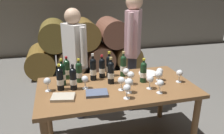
# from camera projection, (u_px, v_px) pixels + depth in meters

# --- Properties ---
(cellar_back_wall) EXTENTS (10.00, 0.24, 2.80)m
(cellar_back_wall) POSITION_uv_depth(u_px,v_px,m) (75.00, 2.00, 5.99)
(cellar_back_wall) COLOR gray
(cellar_back_wall) RESTS_ON ground_plane
(barrel_stack) EXTENTS (2.49, 0.90, 1.15)m
(barrel_stack) POSITION_uv_depth(u_px,v_px,m) (84.00, 47.00, 4.83)
(barrel_stack) COLOR brown
(barrel_stack) RESTS_ON ground_plane
(dining_table) EXTENTS (1.70, 0.90, 0.76)m
(dining_table) POSITION_uv_depth(u_px,v_px,m) (117.00, 93.00, 2.42)
(dining_table) COLOR brown
(dining_table) RESTS_ON ground_plane
(wine_bottle_0) EXTENTS (0.07, 0.07, 0.28)m
(wine_bottle_0) POSITION_uv_depth(u_px,v_px,m) (79.00, 72.00, 2.45)
(wine_bottle_0) COLOR #19381E
(wine_bottle_0) RESTS_ON dining_table
(wine_bottle_1) EXTENTS (0.07, 0.07, 0.29)m
(wine_bottle_1) POSITION_uv_depth(u_px,v_px,m) (60.00, 79.00, 2.26)
(wine_bottle_1) COLOR black
(wine_bottle_1) RESTS_ON dining_table
(wine_bottle_2) EXTENTS (0.07, 0.07, 0.32)m
(wine_bottle_2) POSITION_uv_depth(u_px,v_px,m) (93.00, 69.00, 2.50)
(wine_bottle_2) COLOR black
(wine_bottle_2) RESTS_ON dining_table
(wine_bottle_3) EXTENTS (0.07, 0.07, 0.30)m
(wine_bottle_3) POSITION_uv_depth(u_px,v_px,m) (62.00, 74.00, 2.37)
(wine_bottle_3) COLOR black
(wine_bottle_3) RESTS_ON dining_table
(wine_bottle_4) EXTENTS (0.07, 0.07, 0.31)m
(wine_bottle_4) POSITION_uv_depth(u_px,v_px,m) (109.00, 66.00, 2.62)
(wine_bottle_4) COLOR black
(wine_bottle_4) RESTS_ON dining_table
(wine_bottle_5) EXTENTS (0.07, 0.07, 0.27)m
(wine_bottle_5) POSITION_uv_depth(u_px,v_px,m) (67.00, 69.00, 2.54)
(wine_bottle_5) COLOR #19381E
(wine_bottle_5) RESTS_ON dining_table
(wine_bottle_6) EXTENTS (0.07, 0.07, 0.28)m
(wine_bottle_6) POSITION_uv_depth(u_px,v_px,m) (143.00, 72.00, 2.45)
(wine_bottle_6) COLOR #19381E
(wine_bottle_6) RESTS_ON dining_table
(wine_bottle_7) EXTENTS (0.07, 0.07, 0.28)m
(wine_bottle_7) POSITION_uv_depth(u_px,v_px,m) (102.00, 68.00, 2.58)
(wine_bottle_7) COLOR black
(wine_bottle_7) RESTS_ON dining_table
(wine_bottle_8) EXTENTS (0.07, 0.07, 0.28)m
(wine_bottle_8) POSITION_uv_depth(u_px,v_px,m) (73.00, 79.00, 2.27)
(wine_bottle_8) COLOR black
(wine_bottle_8) RESTS_ON dining_table
(wine_bottle_9) EXTENTS (0.07, 0.07, 0.31)m
(wine_bottle_9) POSITION_uv_depth(u_px,v_px,m) (123.00, 66.00, 2.62)
(wine_bottle_9) COLOR #19381E
(wine_bottle_9) RESTS_ON dining_table
(wine_bottle_10) EXTENTS (0.07, 0.07, 0.31)m
(wine_bottle_10) POSITION_uv_depth(u_px,v_px,m) (111.00, 72.00, 2.41)
(wine_bottle_10) COLOR black
(wine_bottle_10) RESTS_ON dining_table
(wine_glass_0) EXTENTS (0.08, 0.08, 0.16)m
(wine_glass_0) POSITION_uv_depth(u_px,v_px,m) (129.00, 83.00, 2.20)
(wine_glass_0) COLOR white
(wine_glass_0) RESTS_ON dining_table
(wine_glass_1) EXTENTS (0.07, 0.07, 0.15)m
(wine_glass_1) POSITION_uv_depth(u_px,v_px,m) (160.00, 84.00, 2.19)
(wine_glass_1) COLOR white
(wine_glass_1) RESTS_ON dining_table
(wine_glass_2) EXTENTS (0.08, 0.08, 0.15)m
(wine_glass_2) POSITION_uv_depth(u_px,v_px,m) (131.00, 75.00, 2.39)
(wine_glass_2) COLOR white
(wine_glass_2) RESTS_ON dining_table
(wine_glass_3) EXTENTS (0.07, 0.07, 0.15)m
(wine_glass_3) POSITION_uv_depth(u_px,v_px,m) (47.00, 82.00, 2.23)
(wine_glass_3) COLOR white
(wine_glass_3) RESTS_ON dining_table
(wine_glass_4) EXTENTS (0.07, 0.07, 0.15)m
(wine_glass_4) POSITION_uv_depth(u_px,v_px,m) (85.00, 80.00, 2.29)
(wine_glass_4) COLOR white
(wine_glass_4) RESTS_ON dining_table
(wine_glass_5) EXTENTS (0.07, 0.07, 0.15)m
(wine_glass_5) POSITION_uv_depth(u_px,v_px,m) (127.00, 89.00, 2.08)
(wine_glass_5) COLOR white
(wine_glass_5) RESTS_ON dining_table
(wine_glass_6) EXTENTS (0.08, 0.08, 0.15)m
(wine_glass_6) POSITION_uv_depth(u_px,v_px,m) (160.00, 72.00, 2.50)
(wine_glass_6) COLOR white
(wine_glass_6) RESTS_ON dining_table
(wine_glass_7) EXTENTS (0.08, 0.08, 0.15)m
(wine_glass_7) POSITION_uv_depth(u_px,v_px,m) (150.00, 79.00, 2.29)
(wine_glass_7) COLOR white
(wine_glass_7) RESTS_ON dining_table
(wine_glass_8) EXTENTS (0.07, 0.07, 0.15)m
(wine_glass_8) POSITION_uv_depth(u_px,v_px,m) (121.00, 81.00, 2.26)
(wine_glass_8) COLOR white
(wine_glass_8) RESTS_ON dining_table
(wine_glass_9) EXTENTS (0.09, 0.09, 0.16)m
(wine_glass_9) POSITION_uv_depth(u_px,v_px,m) (158.00, 75.00, 2.40)
(wine_glass_9) COLOR white
(wine_glass_9) RESTS_ON dining_table
(wine_glass_10) EXTENTS (0.07, 0.07, 0.15)m
(wine_glass_10) POSITION_uv_depth(u_px,v_px,m) (179.00, 73.00, 2.45)
(wine_glass_10) COLOR white
(wine_glass_10) RESTS_ON dining_table
(wine_glass_11) EXTENTS (0.08, 0.08, 0.15)m
(wine_glass_11) POSITION_uv_depth(u_px,v_px,m) (126.00, 72.00, 2.49)
(wine_glass_11) COLOR white
(wine_glass_11) RESTS_ON dining_table
(tasting_notebook) EXTENTS (0.24, 0.18, 0.03)m
(tasting_notebook) POSITION_uv_depth(u_px,v_px,m) (97.00, 93.00, 2.19)
(tasting_notebook) COLOR #4C5670
(tasting_notebook) RESTS_ON dining_table
(leather_ledger) EXTENTS (0.25, 0.20, 0.03)m
(leather_ledger) POSITION_uv_depth(u_px,v_px,m) (63.00, 97.00, 2.11)
(leather_ledger) COLOR #B2A893
(leather_ledger) RESTS_ON dining_table
(serving_plate) EXTENTS (0.24, 0.24, 0.01)m
(serving_plate) POSITION_uv_depth(u_px,v_px,m) (148.00, 73.00, 2.72)
(serving_plate) COLOR white
(serving_plate) RESTS_ON dining_table
(sommelier_presenting) EXTENTS (0.32, 0.44, 1.72)m
(sommelier_presenting) POSITION_uv_depth(u_px,v_px,m) (133.00, 43.00, 3.08)
(sommelier_presenting) COLOR #383842
(sommelier_presenting) RESTS_ON ground_plane
(taster_seated_left) EXTENTS (0.31, 0.45, 1.54)m
(taster_seated_left) POSITION_uv_depth(u_px,v_px,m) (75.00, 56.00, 2.90)
(taster_seated_left) COLOR #383842
(taster_seated_left) RESTS_ON ground_plane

